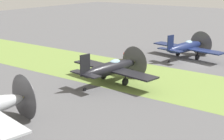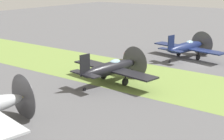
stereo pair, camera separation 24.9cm
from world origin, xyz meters
name	(u,v)px [view 2 (the right image)]	position (x,y,z in m)	size (l,w,h in m)	color
ground_plane	(196,63)	(0.00, 0.00, 0.00)	(160.00, 160.00, 0.00)	#515154
grass_verge	(161,81)	(0.00, -9.61, 0.00)	(120.00, 11.00, 0.01)	olive
airplane_lead	(187,47)	(-2.17, 1.66, 1.59)	(10.70, 8.54, 3.79)	#141E47
airplane_wingman	(112,68)	(-3.85, -13.35, 1.60)	(10.83, 8.61, 3.83)	black
fuel_drum	(126,56)	(-8.49, -3.79, 0.45)	(0.60, 0.60, 0.90)	maroon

